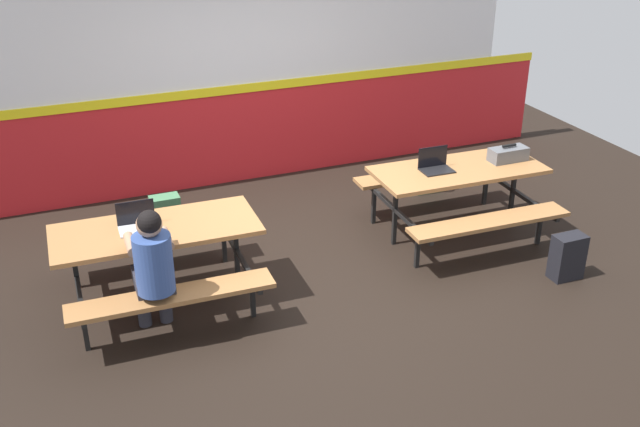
% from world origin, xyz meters
% --- Properties ---
extents(ground_plane, '(10.00, 10.00, 0.02)m').
position_xyz_m(ground_plane, '(0.00, 0.00, -0.01)').
color(ground_plane, black).
extents(accent_backdrop, '(8.00, 0.14, 2.60)m').
position_xyz_m(accent_backdrop, '(0.00, 2.33, 1.25)').
color(accent_backdrop, red).
rests_on(accent_backdrop, ground).
extents(picnic_table_left, '(1.76, 1.60, 0.74)m').
position_xyz_m(picnic_table_left, '(-1.55, -0.09, 0.57)').
color(picnic_table_left, '#9E6B3D').
rests_on(picnic_table_left, ground).
extents(picnic_table_right, '(1.76, 1.60, 0.74)m').
position_xyz_m(picnic_table_right, '(1.55, 0.08, 0.57)').
color(picnic_table_right, '#9E6B3D').
rests_on(picnic_table_right, ground).
extents(student_nearer, '(0.37, 0.53, 1.21)m').
position_xyz_m(student_nearer, '(-1.68, -0.64, 0.71)').
color(student_nearer, '#2D2D38').
rests_on(student_nearer, ground).
extents(laptop_silver, '(0.33, 0.23, 0.22)m').
position_xyz_m(laptop_silver, '(-1.69, -0.05, 0.79)').
color(laptop_silver, silver).
rests_on(laptop_silver, picnic_table_left).
extents(laptop_dark, '(0.33, 0.23, 0.22)m').
position_xyz_m(laptop_dark, '(1.30, 0.12, 0.79)').
color(laptop_dark, black).
rests_on(laptop_dark, picnic_table_right).
extents(toolbox_grey, '(0.40, 0.18, 0.18)m').
position_xyz_m(toolbox_grey, '(2.13, 0.06, 0.81)').
color(toolbox_grey, '#595B60').
rests_on(toolbox_grey, picnic_table_right).
extents(backpack_dark, '(0.30, 0.22, 0.44)m').
position_xyz_m(backpack_dark, '(-1.24, 1.18, 0.22)').
color(backpack_dark, '#3F724C').
rests_on(backpack_dark, ground).
extents(tote_bag_bright, '(0.34, 0.21, 0.43)m').
position_xyz_m(tote_bag_bright, '(1.84, 1.11, 0.19)').
color(tote_bag_bright, '#3F724C').
rests_on(tote_bag_bright, ground).
extents(satchel_spare, '(0.30, 0.22, 0.44)m').
position_xyz_m(satchel_spare, '(2.04, -1.10, 0.22)').
color(satchel_spare, black).
rests_on(satchel_spare, ground).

